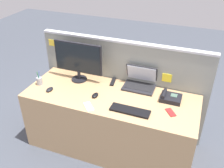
# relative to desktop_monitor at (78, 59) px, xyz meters

# --- Properties ---
(ground_plane) EXTENTS (10.00, 10.00, 0.00)m
(ground_plane) POSITION_rel_desktop_monitor_xyz_m (0.47, -0.20, -1.00)
(ground_plane) COLOR #424751
(desk) EXTENTS (1.89, 0.72, 0.73)m
(desk) POSITION_rel_desktop_monitor_xyz_m (0.47, -0.20, -0.63)
(desk) COLOR tan
(desk) RESTS_ON ground_plane
(cubicle_divider) EXTENTS (2.04, 0.07, 1.22)m
(cubicle_divider) POSITION_rel_desktop_monitor_xyz_m (0.47, 0.20, -0.38)
(cubicle_divider) COLOR gray
(cubicle_divider) RESTS_ON ground_plane
(desktop_monitor) EXTENTS (0.58, 0.19, 0.47)m
(desktop_monitor) POSITION_rel_desktop_monitor_xyz_m (0.00, 0.00, 0.00)
(desktop_monitor) COLOR black
(desktop_monitor) RESTS_ON desk
(laptop) EXTENTS (0.35, 0.26, 0.25)m
(laptop) POSITION_rel_desktop_monitor_xyz_m (0.72, 0.11, -0.20)
(laptop) COLOR #232328
(laptop) RESTS_ON desk
(desk_phone) EXTENTS (0.22, 0.18, 0.08)m
(desk_phone) POSITION_rel_desktop_monitor_xyz_m (1.09, -0.05, -0.24)
(desk_phone) COLOR black
(desk_phone) RESTS_ON desk
(keyboard_main) EXTENTS (0.40, 0.13, 0.02)m
(keyboard_main) POSITION_rel_desktop_monitor_xyz_m (0.76, -0.39, -0.25)
(keyboard_main) COLOR black
(keyboard_main) RESTS_ON desk
(computer_mouse_right_hand) EXTENTS (0.07, 0.10, 0.03)m
(computer_mouse_right_hand) POSITION_rel_desktop_monitor_xyz_m (0.33, -0.27, -0.25)
(computer_mouse_right_hand) COLOR black
(computer_mouse_right_hand) RESTS_ON desk
(computer_mouse_left_hand) EXTENTS (0.07, 0.11, 0.03)m
(computer_mouse_left_hand) POSITION_rel_desktop_monitor_xyz_m (-0.20, -0.35, -0.25)
(computer_mouse_left_hand) COLOR black
(computer_mouse_left_hand) RESTS_ON desk
(pen_cup) EXTENTS (0.07, 0.07, 0.18)m
(pen_cup) POSITION_rel_desktop_monitor_xyz_m (-0.38, -0.27, -0.22)
(pen_cup) COLOR #99999E
(pen_cup) RESTS_ON desk
(cell_phone_red_case) EXTENTS (0.13, 0.14, 0.01)m
(cell_phone_red_case) POSITION_rel_desktop_monitor_xyz_m (1.14, -0.27, -0.26)
(cell_phone_red_case) COLOR #B22323
(cell_phone_red_case) RESTS_ON desk
(cell_phone_white_slab) EXTENTS (0.16, 0.16, 0.01)m
(cell_phone_white_slab) POSITION_rel_desktop_monitor_xyz_m (0.34, -0.47, -0.26)
(cell_phone_white_slab) COLOR silver
(cell_phone_white_slab) RESTS_ON desk
(tv_remote) EXTENTS (0.07, 0.17, 0.02)m
(tv_remote) POSITION_rel_desktop_monitor_xyz_m (0.40, 0.08, -0.26)
(tv_remote) COLOR black
(tv_remote) RESTS_ON desk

